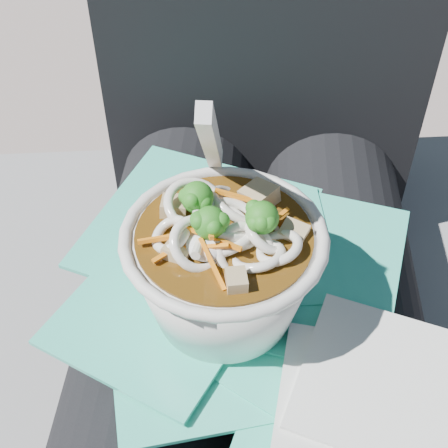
# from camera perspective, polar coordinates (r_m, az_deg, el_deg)

# --- Properties ---
(stone_ledge) EXTENTS (1.06, 0.63, 0.46)m
(stone_ledge) POSITION_cam_1_polar(r_m,az_deg,el_deg) (0.92, 2.27, -14.11)
(stone_ledge) COLOR slate
(stone_ledge) RESTS_ON ground
(lap) EXTENTS (0.32, 0.48, 0.15)m
(lap) POSITION_cam_1_polar(r_m,az_deg,el_deg) (0.58, 2.54, -11.24)
(lap) COLOR black
(lap) RESTS_ON stone_ledge
(person_body) EXTENTS (0.34, 0.94, 1.00)m
(person_body) POSITION_cam_1_polar(r_m,az_deg,el_deg) (0.62, 2.91, -2.89)
(person_body) COLOR black
(person_body) RESTS_ON ground
(plastic_bag) EXTENTS (0.31, 0.40, 0.01)m
(plastic_bag) POSITION_cam_1_polar(r_m,az_deg,el_deg) (0.51, 2.20, -6.49)
(plastic_bag) COLOR #2FC3A5
(plastic_bag) RESTS_ON lap
(napkins) EXTENTS (0.16, 0.17, 0.01)m
(napkins) POSITION_cam_1_polar(r_m,az_deg,el_deg) (0.46, 13.85, -15.38)
(napkins) COLOR silver
(napkins) RESTS_ON plastic_bag
(udon_bowl) EXTENTS (0.17, 0.17, 0.19)m
(udon_bowl) POSITION_cam_1_polar(r_m,az_deg,el_deg) (0.46, 0.00, -3.46)
(udon_bowl) COLOR silver
(udon_bowl) RESTS_ON plastic_bag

